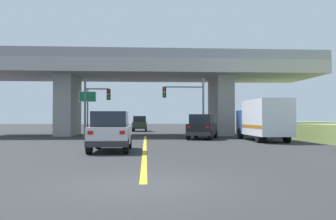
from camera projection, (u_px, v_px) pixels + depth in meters
The scene contains 10 objects.
ground at pixel (145, 135), 35.82m from camera, with size 160.00×160.00×0.00m, color #2B2B2D.
overpass_bridge at pixel (145, 78), 35.96m from camera, with size 34.48×9.13×8.06m.
lane_divider_stripe at pixel (145, 146), 20.99m from camera, with size 0.20×24.31×0.01m, color yellow.
suv_lead at pixel (111, 131), 17.98m from camera, with size 1.98×4.27×2.02m.
suv_crossing at pixel (202, 127), 28.90m from camera, with size 3.28×5.05×2.02m.
box_truck at pixel (263, 119), 26.34m from camera, with size 2.33×6.89×3.06m.
sedan_oncoming at pixel (140, 124), 47.07m from camera, with size 1.93×4.81×2.02m.
traffic_signal_nearside at pixel (189, 100), 31.29m from camera, with size 3.74×0.36×5.29m.
traffic_signal_farside at pixel (94, 102), 30.30m from camera, with size 2.26×0.36×5.09m.
highway_sign at pixel (88, 102), 32.69m from camera, with size 1.58×0.17×4.36m.
Camera 1 is at (0.06, -8.93, 1.66)m, focal length 37.60 mm.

